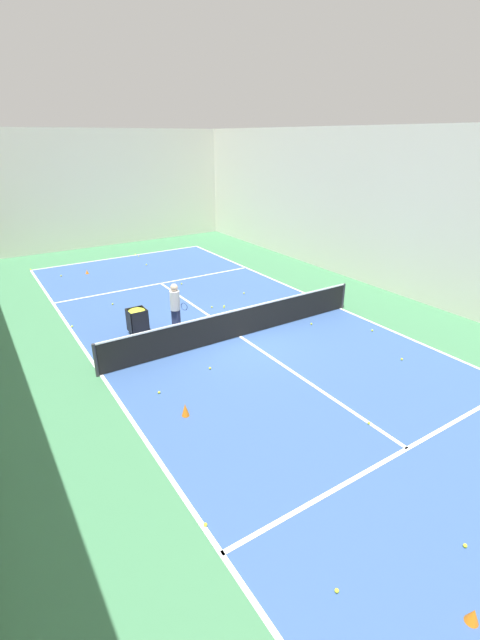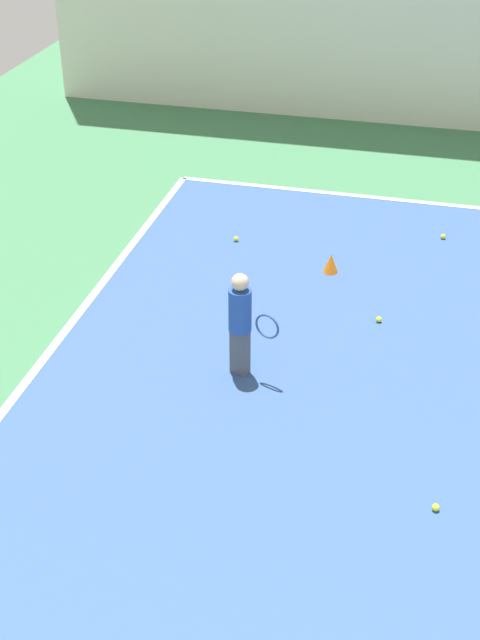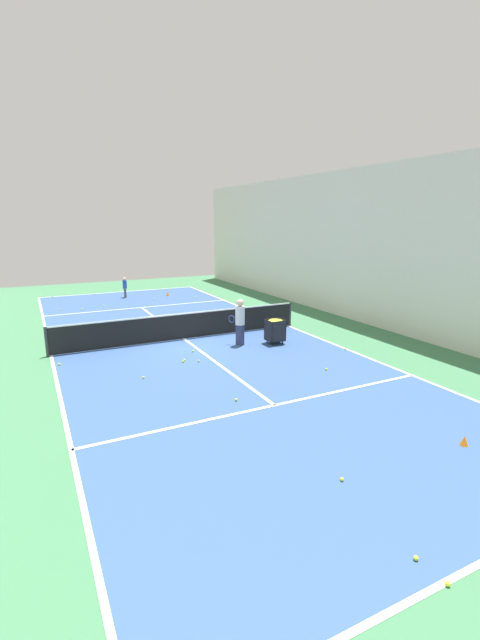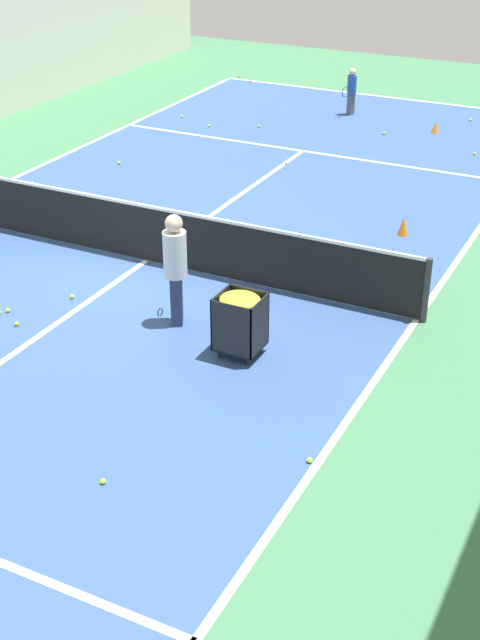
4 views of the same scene
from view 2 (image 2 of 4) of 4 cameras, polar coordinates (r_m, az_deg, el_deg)
The scene contains 7 objects.
line_baseline_near at distance 10.31m, azimuth -11.52°, elevation -1.22°, with size 9.55×0.10×0.00m, color white.
player_near_baseline at distance 9.20m, azimuth 0.07°, elevation 0.13°, with size 0.31×0.59×1.20m.
training_cone_0 at distance 11.46m, azimuth 5.84°, elevation 3.65°, with size 0.19×0.19×0.25m, color orange.
tennis_ball_1 at distance 8.13m, azimuth 12.42°, elevation -11.63°, with size 0.07×0.07×0.07m, color yellow.
tennis_ball_8 at distance 12.59m, azimuth 12.87°, elevation 5.23°, with size 0.07×0.07×0.07m, color yellow.
tennis_ball_23 at distance 10.53m, azimuth 8.88°, elevation 0.04°, with size 0.07×0.07×0.07m, color yellow.
tennis_ball_28 at distance 12.22m, azimuth -0.25°, elevation 5.22°, with size 0.07×0.07×0.07m, color yellow.
Camera 2 is at (7.68, -8.37, 5.55)m, focal length 50.00 mm.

